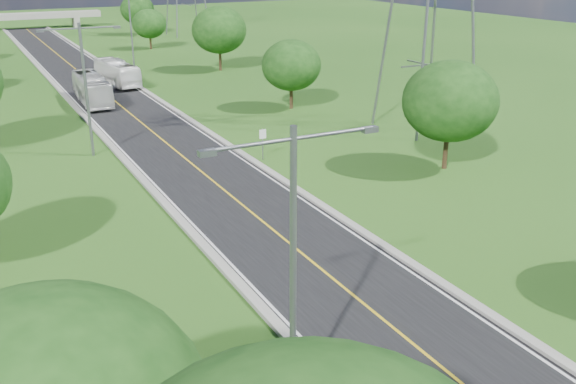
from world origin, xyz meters
The scene contains 16 objects.
ground centered at (0.00, 60.00, 0.00)m, with size 260.00×260.00×0.00m, color #234D15.
road centered at (0.00, 66.00, 0.03)m, with size 8.00×150.00×0.06m, color black.
curb_left centered at (-4.25, 66.00, 0.11)m, with size 0.50×150.00×0.22m, color gray.
curb_right centered at (4.25, 66.00, 0.11)m, with size 0.50×150.00×0.22m, color gray.
speed_limit_sign centered at (5.20, 37.98, 1.60)m, with size 0.55×0.09×2.40m.
overpass centered at (0.00, 140.00, 2.41)m, with size 30.00×3.00×3.20m.
streetlight_near_left centered at (-6.00, 12.00, 5.94)m, with size 5.90×0.25×10.00m.
streetlight_mid_left centered at (-6.00, 45.00, 5.94)m, with size 5.90×0.25×10.00m.
streetlight_far_right centered at (6.00, 78.00, 5.94)m, with size 5.90×0.25×10.00m.
tree_rb centered at (16.00, 30.00, 4.95)m, with size 6.72×6.72×7.82m.
tree_rc centered at (15.00, 52.00, 4.33)m, with size 5.88×5.88×6.84m.
tree_rd centered at (17.00, 76.00, 5.27)m, with size 7.14×7.14×8.30m.
tree_re centered at (14.50, 100.00, 4.02)m, with size 5.46×5.46×6.35m.
tree_rf centered at (18.00, 120.00, 4.64)m, with size 6.30×6.30×7.33m.
bus_outbound centered at (2.42, 72.11, 1.47)m, with size 2.37×10.13×2.82m, color white.
bus_inbound centered at (-2.17, 63.61, 1.53)m, with size 2.46×10.53×2.93m, color silver.
Camera 1 is at (-14.53, -4.04, 14.73)m, focal length 40.00 mm.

